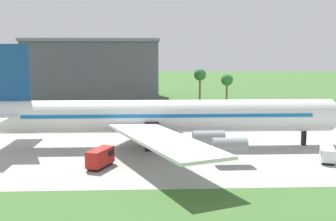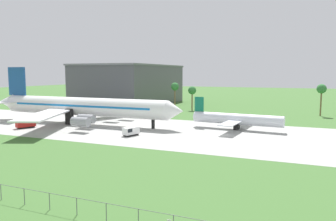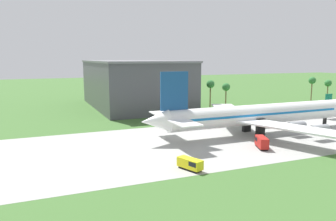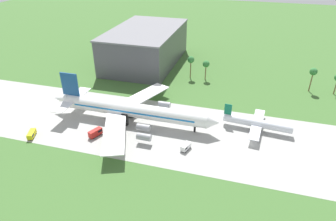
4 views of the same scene
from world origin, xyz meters
TOP-DOWN VIEW (x-y plane):
  - jet_airliner at (-47.33, 2.03)m, footprint 71.40×58.89m
  - fuel_truck at (-56.63, -11.39)m, footprint 3.91×5.77m
  - catering_van at (-79.62, -18.87)m, footprint 3.81×5.77m
  - terminal_building at (-64.88, 68.10)m, footprint 36.72×61.20m
  - palm_tree_row at (15.93, 53.02)m, footprint 114.07×3.60m

SIDE VIEW (x-z plane):
  - catering_van at x=-79.62m, z-range 0.10..2.38m
  - fuel_truck at x=-56.63m, z-range 0.10..2.93m
  - jet_airliner at x=-47.33m, z-range -3.66..14.75m
  - palm_tree_row at x=15.93m, z-range 3.25..15.62m
  - terminal_building at x=-64.88m, z-range 0.02..20.63m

